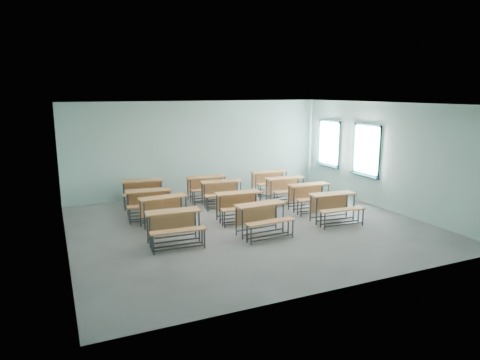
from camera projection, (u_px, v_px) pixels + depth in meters
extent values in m
cube|color=gray|center=(249.00, 226.00, 11.36)|extent=(9.00, 8.00, 0.02)
cube|color=silver|center=(250.00, 103.00, 10.70)|extent=(9.00, 8.00, 0.02)
cube|color=#AAD5CB|center=(200.00, 148.00, 14.62)|extent=(9.00, 0.02, 3.20)
cube|color=#AAD5CB|center=(348.00, 203.00, 7.44)|extent=(9.00, 0.02, 3.20)
cube|color=#AAD5CB|center=(61.00, 181.00, 9.24)|extent=(0.02, 8.00, 3.20)
cube|color=#AAD5CB|center=(385.00, 156.00, 12.83)|extent=(0.02, 8.00, 3.20)
cube|color=#184045|center=(328.00, 164.00, 15.45)|extent=(0.06, 1.20, 0.06)
cube|color=#184045|center=(330.00, 121.00, 15.14)|extent=(0.06, 1.20, 0.06)
cube|color=#184045|center=(339.00, 145.00, 14.78)|extent=(0.06, 0.06, 1.60)
cube|color=#184045|center=(320.00, 141.00, 15.80)|extent=(0.06, 0.06, 1.60)
cube|color=#184045|center=(329.00, 143.00, 15.29)|extent=(0.04, 0.04, 1.48)
cube|color=#184045|center=(329.00, 143.00, 15.29)|extent=(0.04, 1.08, 0.04)
cube|color=#184045|center=(327.00, 166.00, 15.45)|extent=(0.14, 1.28, 0.04)
cube|color=white|center=(330.00, 143.00, 15.30)|extent=(0.01, 1.08, 1.48)
cube|color=#184045|center=(365.00, 174.00, 13.66)|extent=(0.06, 1.20, 0.06)
cube|color=#184045|center=(368.00, 125.00, 13.35)|extent=(0.06, 1.20, 0.06)
cube|color=#184045|center=(379.00, 152.00, 13.00)|extent=(0.06, 0.06, 1.60)
cube|color=#184045|center=(355.00, 148.00, 14.02)|extent=(0.06, 0.06, 1.60)
cube|color=#184045|center=(367.00, 150.00, 13.51)|extent=(0.04, 0.04, 1.48)
cube|color=#184045|center=(367.00, 150.00, 13.51)|extent=(0.04, 1.08, 0.04)
cube|color=#184045|center=(364.00, 176.00, 13.66)|extent=(0.14, 1.28, 0.04)
cube|color=white|center=(367.00, 150.00, 13.52)|extent=(0.01, 1.08, 1.48)
cube|color=#CC8349|center=(173.00, 212.00, 9.94)|extent=(1.28, 0.49, 0.04)
cube|color=#CC8349|center=(172.00, 222.00, 10.18)|extent=(1.20, 0.09, 0.43)
cylinder|color=#3D3F43|center=(150.00, 233.00, 9.66)|extent=(0.04, 0.04, 0.75)
cylinder|color=#3D3F43|center=(199.00, 227.00, 10.07)|extent=(0.04, 0.04, 0.75)
cylinder|color=#3D3F43|center=(148.00, 228.00, 9.97)|extent=(0.04, 0.04, 0.75)
cylinder|color=#3D3F43|center=(196.00, 223.00, 10.37)|extent=(0.04, 0.04, 0.75)
cube|color=#3D3F43|center=(175.00, 241.00, 9.92)|extent=(1.15, 0.09, 0.03)
cube|color=#3D3F43|center=(172.00, 236.00, 10.23)|extent=(1.15, 0.09, 0.03)
cube|color=#CC8349|center=(178.00, 231.00, 9.54)|extent=(1.27, 0.33, 0.04)
cylinder|color=#3D3F43|center=(154.00, 246.00, 9.30)|extent=(0.04, 0.04, 0.44)
cylinder|color=#3D3F43|center=(205.00, 239.00, 9.70)|extent=(0.04, 0.04, 0.44)
cylinder|color=#3D3F43|center=(152.00, 243.00, 9.48)|extent=(0.04, 0.04, 0.44)
cylinder|color=#3D3F43|center=(202.00, 236.00, 9.88)|extent=(0.04, 0.04, 0.44)
cube|color=#3D3F43|center=(180.00, 248.00, 9.53)|extent=(1.15, 0.09, 0.03)
cube|color=#3D3F43|center=(178.00, 245.00, 9.71)|extent=(1.15, 0.09, 0.03)
cube|color=#CC8349|center=(260.00, 204.00, 10.57)|extent=(1.28, 0.49, 0.04)
cube|color=#CC8349|center=(256.00, 215.00, 10.81)|extent=(1.20, 0.09, 0.43)
cylinder|color=#3D3F43|center=(243.00, 225.00, 10.25)|extent=(0.04, 0.04, 0.75)
cylinder|color=#3D3F43|center=(283.00, 218.00, 10.76)|extent=(0.04, 0.04, 0.75)
cylinder|color=#3D3F43|center=(236.00, 221.00, 10.54)|extent=(0.04, 0.04, 0.75)
cylinder|color=#3D3F43|center=(276.00, 215.00, 11.06)|extent=(0.04, 0.04, 0.75)
cube|color=#3D3F43|center=(263.00, 232.00, 10.56)|extent=(1.15, 0.10, 0.03)
cube|color=#3D3F43|center=(257.00, 228.00, 10.85)|extent=(1.15, 0.10, 0.03)
cube|color=#CC8349|center=(270.00, 222.00, 10.20)|extent=(1.27, 0.33, 0.04)
cylinder|color=#3D3F43|center=(251.00, 236.00, 9.90)|extent=(0.04, 0.04, 0.44)
cylinder|color=#3D3F43|center=(293.00, 229.00, 10.42)|extent=(0.04, 0.04, 0.44)
cylinder|color=#3D3F43|center=(247.00, 234.00, 10.07)|extent=(0.04, 0.04, 0.44)
cylinder|color=#3D3F43|center=(288.00, 227.00, 10.59)|extent=(0.04, 0.04, 0.44)
cube|color=#3D3F43|center=(272.00, 238.00, 10.19)|extent=(1.15, 0.10, 0.03)
cube|color=#3D3F43|center=(268.00, 235.00, 10.36)|extent=(1.15, 0.10, 0.03)
cube|color=#CC8349|center=(333.00, 194.00, 11.63)|extent=(1.29, 0.52, 0.04)
cube|color=#CC8349|center=(329.00, 204.00, 11.88)|extent=(1.19, 0.12, 0.43)
cylinder|color=#3D3F43|center=(317.00, 212.00, 11.37)|extent=(0.04, 0.04, 0.75)
cylinder|color=#3D3F43|center=(354.00, 208.00, 11.74)|extent=(0.04, 0.04, 0.75)
cylinder|color=#3D3F43|center=(310.00, 208.00, 11.68)|extent=(0.04, 0.04, 0.75)
cylinder|color=#3D3F43|center=(347.00, 205.00, 12.06)|extent=(0.04, 0.04, 0.75)
cube|color=#3D3F43|center=(335.00, 219.00, 11.61)|extent=(1.15, 0.13, 0.03)
cube|color=#3D3F43|center=(329.00, 216.00, 11.92)|extent=(1.15, 0.13, 0.03)
cube|color=#CC8349|center=(342.00, 210.00, 11.23)|extent=(1.28, 0.36, 0.04)
cylinder|color=#3D3F43|center=(325.00, 222.00, 11.00)|extent=(0.04, 0.04, 0.44)
cylinder|color=#3D3F43|center=(363.00, 217.00, 11.37)|extent=(0.04, 0.04, 0.44)
cylinder|color=#3D3F43|center=(321.00, 220.00, 11.18)|extent=(0.04, 0.04, 0.44)
cylinder|color=#3D3F43|center=(358.00, 215.00, 11.56)|extent=(0.04, 0.04, 0.44)
cube|color=#3D3F43|center=(344.00, 224.00, 11.21)|extent=(1.15, 0.13, 0.03)
cube|color=#3D3F43|center=(340.00, 222.00, 11.40)|extent=(1.15, 0.13, 0.03)
cube|color=#CC8349|center=(163.00, 197.00, 11.27)|extent=(1.30, 0.56, 0.04)
cube|color=#CC8349|center=(161.00, 207.00, 11.50)|extent=(1.19, 0.15, 0.43)
cylinder|color=#3D3F43|center=(144.00, 216.00, 10.93)|extent=(0.04, 0.04, 0.75)
cylinder|color=#3D3F43|center=(186.00, 210.00, 11.50)|extent=(0.04, 0.04, 0.75)
cylinder|color=#3D3F43|center=(140.00, 213.00, 11.21)|extent=(0.04, 0.04, 0.75)
cylinder|color=#3D3F43|center=(181.00, 207.00, 11.78)|extent=(0.04, 0.04, 0.75)
cube|color=#3D3F43|center=(166.00, 223.00, 11.26)|extent=(1.15, 0.16, 0.03)
cube|color=#3D3F43|center=(162.00, 220.00, 11.55)|extent=(1.15, 0.16, 0.03)
cube|color=#CC8349|center=(170.00, 213.00, 10.91)|extent=(1.28, 0.40, 0.04)
cylinder|color=#3D3F43|center=(150.00, 227.00, 10.59)|extent=(0.04, 0.04, 0.44)
cylinder|color=#3D3F43|center=(193.00, 220.00, 11.16)|extent=(0.04, 0.04, 0.44)
cylinder|color=#3D3F43|center=(148.00, 225.00, 10.76)|extent=(0.04, 0.04, 0.44)
cylinder|color=#3D3F43|center=(190.00, 218.00, 11.33)|extent=(0.04, 0.04, 0.44)
cube|color=#3D3F43|center=(172.00, 228.00, 10.90)|extent=(1.15, 0.16, 0.03)
cube|color=#3D3F43|center=(170.00, 226.00, 11.07)|extent=(1.15, 0.16, 0.03)
cube|color=#CC8349|center=(238.00, 193.00, 11.77)|extent=(1.29, 0.54, 0.04)
cube|color=#CC8349|center=(236.00, 202.00, 12.01)|extent=(1.19, 0.14, 0.43)
cylinder|color=#3D3F43|center=(220.00, 210.00, 11.51)|extent=(0.04, 0.04, 0.75)
cylinder|color=#3D3F43|center=(260.00, 206.00, 11.87)|extent=(0.04, 0.04, 0.75)
cylinder|color=#3D3F43|center=(217.00, 207.00, 11.82)|extent=(0.04, 0.04, 0.75)
cylinder|color=#3D3F43|center=(256.00, 204.00, 12.18)|extent=(0.04, 0.04, 0.75)
cube|color=#3D3F43|center=(240.00, 218.00, 11.74)|extent=(1.15, 0.14, 0.03)
cube|color=#3D3F43|center=(237.00, 214.00, 12.06)|extent=(1.15, 0.14, 0.03)
cube|color=#CC8349|center=(244.00, 208.00, 11.36)|extent=(1.28, 0.38, 0.04)
cylinder|color=#3D3F43|center=(225.00, 220.00, 11.14)|extent=(0.04, 0.04, 0.44)
cylinder|color=#3D3F43|center=(266.00, 216.00, 11.49)|extent=(0.04, 0.04, 0.44)
cylinder|color=#3D3F43|center=(223.00, 218.00, 11.32)|extent=(0.04, 0.04, 0.44)
cylinder|color=#3D3F43|center=(263.00, 214.00, 11.68)|extent=(0.04, 0.04, 0.44)
cube|color=#3D3F43|center=(246.00, 223.00, 11.34)|extent=(1.15, 0.14, 0.03)
cube|color=#3D3F43|center=(243.00, 221.00, 11.53)|extent=(1.15, 0.14, 0.03)
cube|color=#CC8349|center=(309.00, 185.00, 12.80)|extent=(1.28, 0.48, 0.04)
cube|color=#CC8349|center=(305.00, 194.00, 13.04)|extent=(1.20, 0.08, 0.43)
cylinder|color=#3D3F43|center=(294.00, 200.00, 12.52)|extent=(0.04, 0.04, 0.75)
cylinder|color=#3D3F43|center=(328.00, 197.00, 12.93)|extent=(0.04, 0.04, 0.75)
cylinder|color=#3D3F43|center=(289.00, 198.00, 12.83)|extent=(0.04, 0.04, 0.75)
cylinder|color=#3D3F43|center=(322.00, 195.00, 13.24)|extent=(0.04, 0.04, 0.75)
cube|color=#3D3F43|center=(311.00, 207.00, 12.78)|extent=(1.15, 0.09, 0.03)
cube|color=#3D3F43|center=(305.00, 205.00, 13.09)|extent=(1.15, 0.09, 0.03)
cube|color=#CC8349|center=(317.00, 199.00, 12.40)|extent=(1.27, 0.32, 0.04)
cylinder|color=#3D3F43|center=(301.00, 209.00, 12.16)|extent=(0.04, 0.04, 0.44)
cylinder|color=#3D3F43|center=(336.00, 205.00, 12.57)|extent=(0.04, 0.04, 0.44)
cylinder|color=#3D3F43|center=(298.00, 208.00, 12.34)|extent=(0.04, 0.04, 0.44)
cylinder|color=#3D3F43|center=(332.00, 204.00, 12.75)|extent=(0.04, 0.04, 0.44)
cube|color=#3D3F43|center=(319.00, 212.00, 12.39)|extent=(1.15, 0.09, 0.03)
cube|color=#3D3F43|center=(315.00, 210.00, 12.57)|extent=(1.15, 0.09, 0.03)
cube|color=#CC8349|center=(148.00, 191.00, 12.04)|extent=(1.30, 0.54, 0.04)
cube|color=#CC8349|center=(148.00, 200.00, 12.28)|extent=(1.19, 0.14, 0.43)
cylinder|color=#3D3F43|center=(128.00, 207.00, 11.78)|extent=(0.04, 0.04, 0.75)
cylinder|color=#3D3F43|center=(170.00, 204.00, 12.14)|extent=(0.04, 0.04, 0.75)
cylinder|color=#3D3F43|center=(128.00, 204.00, 12.10)|extent=(0.04, 0.04, 0.75)
cylinder|color=#3D3F43|center=(168.00, 201.00, 12.45)|extent=(0.04, 0.04, 0.75)
cube|color=#3D3F43|center=(150.00, 215.00, 12.01)|extent=(1.15, 0.15, 0.03)
cube|color=#3D3F43|center=(149.00, 212.00, 12.33)|extent=(1.15, 0.15, 0.03)
cube|color=#CC8349|center=(151.00, 206.00, 11.63)|extent=(1.28, 0.39, 0.04)
cylinder|color=#3D3F43|center=(130.00, 217.00, 11.41)|extent=(0.04, 0.04, 0.44)
cylinder|color=#3D3F43|center=(173.00, 213.00, 11.76)|extent=(0.04, 0.04, 0.44)
cylinder|color=#3D3F43|center=(129.00, 215.00, 11.59)|extent=(0.04, 0.04, 0.44)
cylinder|color=#3D3F43|center=(172.00, 211.00, 11.95)|extent=(0.04, 0.04, 0.44)
cube|color=#3D3F43|center=(152.00, 220.00, 11.61)|extent=(1.15, 0.15, 0.03)
cube|color=#3D3F43|center=(151.00, 218.00, 11.80)|extent=(1.15, 0.15, 0.03)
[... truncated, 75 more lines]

